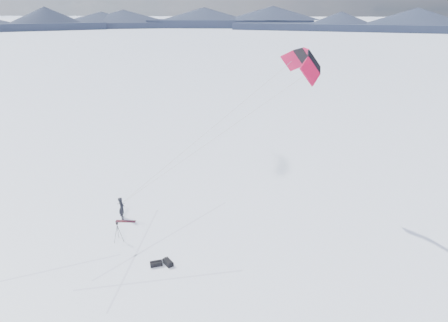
% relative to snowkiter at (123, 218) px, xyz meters
% --- Properties ---
extents(ground, '(1800.00, 1800.00, 0.00)m').
position_rel_snowkiter_xyz_m(ground, '(0.71, -4.55, 0.00)').
color(ground, white).
extents(horizon_hills, '(704.47, 706.88, 8.62)m').
position_rel_snowkiter_xyz_m(horizon_hills, '(0.71, -4.55, 3.49)').
color(horizon_hills, black).
rests_on(horizon_hills, ground).
extents(snow_tracks, '(13.93, 9.84, 0.01)m').
position_rel_snowkiter_xyz_m(snow_tracks, '(-1.26, -4.46, 0.00)').
color(snow_tracks, silver).
rests_on(snow_tracks, ground).
extents(snowkiter, '(0.66, 0.78, 1.81)m').
position_rel_snowkiter_xyz_m(snowkiter, '(0.00, 0.00, 0.00)').
color(snowkiter, black).
rests_on(snowkiter, ground).
extents(snowboard, '(1.56, 0.45, 0.04)m').
position_rel_snowkiter_xyz_m(snowboard, '(0.41, -0.42, 0.02)').
color(snowboard, maroon).
rests_on(snowboard, ground).
extents(tripod, '(0.63, 0.69, 1.49)m').
position_rel_snowkiter_xyz_m(tripod, '(0.96, -2.95, 0.95)').
color(tripod, black).
rests_on(tripod, ground).
extents(gear_bag_a, '(0.83, 0.64, 0.34)m').
position_rel_snowkiter_xyz_m(gear_bag_a, '(4.39, -5.18, 0.15)').
color(gear_bag_a, black).
rests_on(gear_bag_a, ground).
extents(gear_bag_b, '(0.82, 0.82, 0.36)m').
position_rel_snowkiter_xyz_m(gear_bag_b, '(5.10, -4.96, 0.16)').
color(gear_bag_b, black).
rests_on(gear_bag_b, ground).
extents(power_kite, '(14.35, 6.24, 11.37)m').
position_rel_snowkiter_xyz_m(power_kite, '(13.02, 2.63, 11.70)').
color(power_kite, '#C30F39').
rests_on(power_kite, ground).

